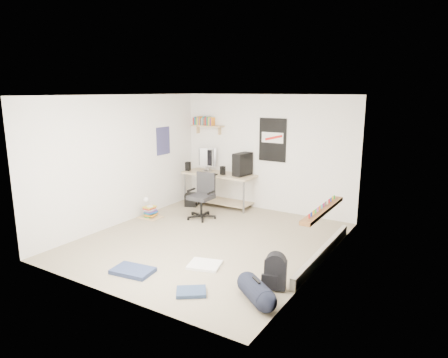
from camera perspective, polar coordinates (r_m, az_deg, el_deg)
The scene contains 26 objects.
floor at distance 7.10m, azimuth -2.21°, elevation -8.78°, with size 4.00×4.50×0.01m, color gray.
ceiling at distance 6.62m, azimuth -2.40°, elevation 11.91°, with size 4.00×4.50×0.01m, color white.
back_wall at distance 8.68m, azimuth 6.05°, elevation 3.68°, with size 4.00×0.01×2.50m, color silver.
left_wall at distance 8.03m, azimuth -14.27°, elevation 2.64°, with size 0.01×4.50×2.50m, color silver.
right_wall at distance 5.89m, azimuth 14.10°, elevation -0.86°, with size 0.01×4.50×2.50m, color silver.
desk at distance 9.12m, azimuth -0.53°, elevation -1.49°, with size 1.68×0.74×0.77m, color beige.
monitor_left at distance 9.20m, azimuth -2.56°, elevation 2.50°, with size 0.38×0.09×0.41m, color #AEAFB3.
monitor_right at distance 9.17m, azimuth -2.30°, elevation 2.48°, with size 0.38×0.09×0.42m, color #A8A7AC.
pc_tower at distance 8.70m, azimuth 2.65°, elevation 2.15°, with size 0.22×0.46×0.49m, color black.
keyboard at distance 8.82m, azimuth -2.07°, elevation 0.76°, with size 0.36×0.13×0.02m, color black.
speaker_left at distance 9.23m, azimuth -5.17°, elevation 1.82°, with size 0.10×0.10×0.20m, color black.
speaker_right at distance 8.75m, azimuth -0.19°, elevation 1.23°, with size 0.09×0.09×0.19m, color black.
office_chair at distance 8.15m, azimuth -3.30°, elevation -2.32°, with size 0.61×0.61×0.94m, color #252528.
wall_shelf at distance 9.24m, azimuth -2.38°, elevation 7.59°, with size 0.80×0.22×0.24m, color tan.
poster_back_wall at distance 8.55m, azimuth 6.94°, elevation 5.56°, with size 0.62×0.03×0.92m, color black.
poster_left_wall at distance 8.84m, azimuth -8.69°, elevation 5.41°, with size 0.02×0.42×0.60m, color navy.
window at distance 6.15m, azimuth 14.57°, elevation 1.57°, with size 0.10×1.50×1.26m, color brown.
baseboard_heater at distance 6.53m, azimuth 13.95°, elevation -10.22°, with size 0.08×2.50×0.18m, color #B7B2A8.
backpack at distance 5.46m, azimuth 7.34°, elevation -13.36°, with size 0.29×0.23×0.38m, color black.
duffel_bag at distance 5.16m, azimuth 4.62°, elevation -15.67°, with size 0.27×0.27×0.54m, color black.
tshirt at distance 6.12m, azimuth -2.78°, elevation -12.15°, with size 0.47×0.39×0.04m, color white.
jeans_a at distance 6.06m, azimuth -12.90°, elevation -12.67°, with size 0.59×0.37×0.06m, color navy.
jeans_b at distance 5.39m, azimuth -4.71°, elevation -15.76°, with size 0.38×0.29×0.05m, color navy.
book_stack at distance 8.41m, azimuth -10.52°, elevation -4.45°, with size 0.43×0.35×0.29m, color olive.
desk_lamp at distance 8.32m, azimuth -10.57°, elevation -2.99°, with size 0.13×0.21×0.21m, color white.
subwoofer at distance 9.13m, azimuth -4.66°, elevation -2.98°, with size 0.26×0.26×0.30m, color black.
Camera 1 is at (3.70, -5.48, 2.58)m, focal length 32.00 mm.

